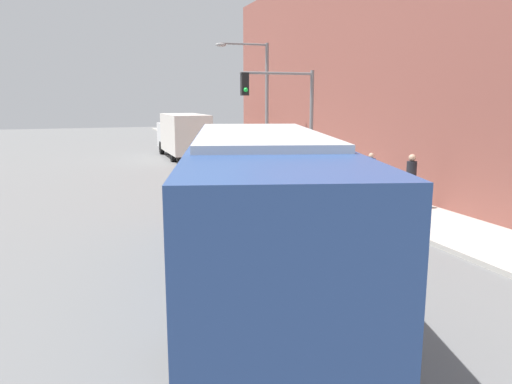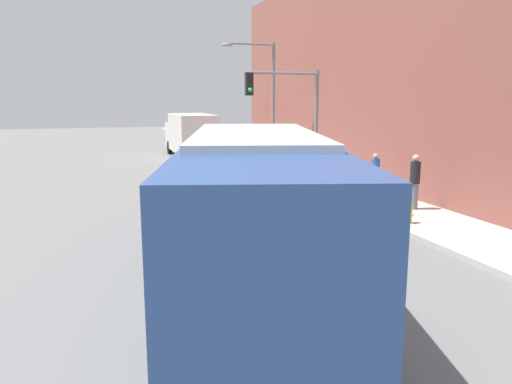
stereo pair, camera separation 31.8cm
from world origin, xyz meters
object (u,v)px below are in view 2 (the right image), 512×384
object	(u,v)px
traffic_light_pole	(291,107)
pedestrian_mid_block	(375,174)
city_bus	(255,197)
delivery_truck	(190,134)
fire_hydrant	(409,212)
street_lamp	(266,93)
pedestrian_near_corner	(415,181)
parking_meter	(344,176)

from	to	relation	value
traffic_light_pole	pedestrian_mid_block	world-z (taller)	traffic_light_pole
city_bus	delivery_truck	size ratio (longest dim) A/B	1.47
fire_hydrant	pedestrian_mid_block	distance (m)	4.34
street_lamp	pedestrian_near_corner	xyz separation A→B (m)	(1.49, -11.16, -3.01)
pedestrian_near_corner	traffic_light_pole	bearing A→B (deg)	113.17
pedestrian_mid_block	city_bus	bearing A→B (deg)	-134.98
fire_hydrant	street_lamp	world-z (taller)	street_lamp
fire_hydrant	pedestrian_near_corner	world-z (taller)	pedestrian_near_corner
fire_hydrant	pedestrian_near_corner	bearing A→B (deg)	50.93
traffic_light_pole	pedestrian_mid_block	distance (m)	4.54
city_bus	street_lamp	size ratio (longest dim) A/B	1.70
traffic_light_pole	pedestrian_near_corner	xyz separation A→B (m)	(2.34, -5.46, -2.41)
delivery_truck	fire_hydrant	xyz separation A→B (m)	(2.95, -19.87, -1.09)
fire_hydrant	street_lamp	size ratio (longest dim) A/B	0.11
street_lamp	pedestrian_near_corner	bearing A→B (deg)	-82.40
street_lamp	pedestrian_near_corner	size ratio (longest dim) A/B	3.52
pedestrian_mid_block	street_lamp	bearing A→B (deg)	99.64
fire_hydrant	pedestrian_mid_block	bearing A→B (deg)	72.46
city_bus	pedestrian_near_corner	distance (m)	8.62
delivery_truck	pedestrian_near_corner	world-z (taller)	delivery_truck
delivery_truck	parking_meter	bearing A→B (deg)	-79.34
parking_meter	city_bus	bearing A→B (deg)	-128.99
fire_hydrant	parking_meter	bearing A→B (deg)	90.00
parking_meter	pedestrian_near_corner	size ratio (longest dim) A/B	0.63
traffic_light_pole	parking_meter	size ratio (longest dim) A/B	4.14
city_bus	pedestrian_near_corner	bearing A→B (deg)	48.66
pedestrian_near_corner	delivery_truck	bearing A→B (deg)	103.16
fire_hydrant	pedestrian_mid_block	xyz separation A→B (m)	(1.30, 4.12, 0.49)
parking_meter	pedestrian_near_corner	bearing A→B (deg)	-62.88
city_bus	parking_meter	size ratio (longest dim) A/B	9.47
city_bus	pedestrian_mid_block	bearing A→B (deg)	60.58
delivery_truck	street_lamp	bearing A→B (deg)	-68.60
traffic_light_pole	street_lamp	world-z (taller)	street_lamp
pedestrian_near_corner	fire_hydrant	bearing A→B (deg)	-129.07
city_bus	parking_meter	xyz separation A→B (m)	(5.88, 7.26, -0.93)
traffic_light_pole	street_lamp	distance (m)	5.79
pedestrian_near_corner	street_lamp	bearing A→B (deg)	97.60
fire_hydrant	parking_meter	world-z (taller)	parking_meter
street_lamp	pedestrian_mid_block	xyz separation A→B (m)	(1.47, -8.67, -3.13)
traffic_light_pole	delivery_truck	bearing A→B (deg)	98.58
parking_meter	delivery_truck	bearing A→B (deg)	100.66
parking_meter	street_lamp	bearing A→B (deg)	91.15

